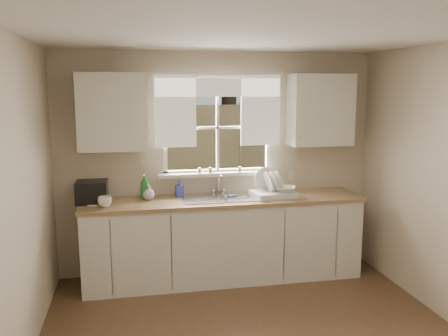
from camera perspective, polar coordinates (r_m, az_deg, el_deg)
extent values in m
cube|color=beige|center=(5.55, -0.72, -6.29)|extent=(3.60, 0.02, 1.15)
cube|color=beige|center=(5.34, -0.76, 12.08)|extent=(3.60, 0.02, 0.35)
cube|color=beige|center=(5.27, -13.72, 4.49)|extent=(1.20, 0.02, 1.00)
cube|color=beige|center=(5.70, 11.25, 4.95)|extent=(1.20, 0.02, 1.00)
cube|color=beige|center=(3.45, -24.76, -5.51)|extent=(0.02, 4.00, 2.50)
cube|color=silver|center=(3.41, 5.70, 16.34)|extent=(3.60, 4.00, 0.02)
cube|color=white|center=(5.44, -0.77, -0.40)|extent=(1.30, 0.06, 0.05)
cube|color=white|center=(5.36, -0.79, 10.20)|extent=(1.30, 0.06, 0.05)
cube|color=white|center=(5.30, -7.19, 4.71)|extent=(0.05, 0.06, 1.05)
cube|color=white|center=(5.52, 5.38, 4.94)|extent=(0.05, 0.06, 1.05)
cube|color=white|center=(5.38, -0.78, 4.86)|extent=(0.03, 0.04, 1.00)
cube|color=white|center=(5.38, -0.78, 4.86)|extent=(1.20, 0.04, 0.03)
cube|color=white|center=(5.39, -0.65, -0.72)|extent=(1.38, 0.14, 0.04)
cylinder|color=white|center=(5.28, -0.63, 11.29)|extent=(1.50, 0.02, 0.02)
cube|color=white|center=(5.23, -5.86, 6.87)|extent=(0.45, 0.02, 0.80)
cube|color=white|center=(5.40, 4.40, 6.98)|extent=(0.45, 0.02, 0.80)
cube|color=white|center=(5.29, -0.65, 9.66)|extent=(1.40, 0.02, 0.20)
cube|color=silver|center=(5.29, -0.06, -8.68)|extent=(3.00, 0.62, 0.87)
cube|color=#98764C|center=(5.17, -0.07, -3.88)|extent=(3.04, 0.65, 0.04)
cube|color=silver|center=(5.08, -13.32, 6.58)|extent=(0.70, 0.33, 0.80)
cube|color=silver|center=(5.51, 11.53, 6.87)|extent=(0.70, 0.33, 0.80)
cube|color=beige|center=(5.65, 8.11, -0.84)|extent=(0.08, 0.01, 0.12)
cylinder|color=brown|center=(5.34, -1.67, -0.26)|extent=(0.04, 0.04, 0.06)
cylinder|color=brown|center=(5.41, 1.89, -0.14)|extent=(0.04, 0.04, 0.06)
cylinder|color=brown|center=(5.32, -2.94, -0.31)|extent=(0.04, 0.04, 0.06)
cube|color=#335421|center=(10.51, -5.77, -2.02)|extent=(20.00, 10.00, 0.02)
cube|color=olive|center=(8.39, -4.52, 1.41)|extent=(8.00, 0.10, 1.80)
cube|color=maroon|center=(11.79, -12.42, 4.58)|extent=(3.00, 3.00, 2.20)
cube|color=black|center=(11.75, -12.65, 10.66)|extent=(3.20, 3.20, 0.30)
cylinder|color=#423021|center=(11.51, 0.60, 7.18)|extent=(0.36, 0.36, 3.20)
sphere|color=#214716|center=(11.65, 0.62, 19.06)|extent=(4.00, 4.00, 4.00)
cube|color=#B7B7BC|center=(5.21, -0.13, -4.45)|extent=(0.84, 0.46, 0.18)
cube|color=#B7B7BC|center=(5.19, -0.13, -3.54)|extent=(0.88, 0.50, 0.01)
cube|color=#B7B7BC|center=(5.19, -0.13, -3.81)|extent=(0.02, 0.41, 0.14)
cylinder|color=silver|center=(5.41, -0.65, -1.86)|extent=(0.03, 0.03, 0.22)
cylinder|color=silver|center=(5.31, -0.49, -0.87)|extent=(0.02, 0.18, 0.02)
sphere|color=silver|center=(5.41, -1.27, -2.72)|extent=(0.05, 0.05, 0.05)
sphere|color=silver|center=(5.43, -0.02, -2.66)|extent=(0.05, 0.05, 0.05)
cube|color=silver|center=(5.27, 5.91, -3.11)|extent=(0.51, 0.41, 0.06)
cylinder|color=white|center=(5.33, 5.04, -1.27)|extent=(0.27, 0.11, 0.25)
cylinder|color=white|center=(5.21, 5.34, -1.65)|extent=(0.10, 0.23, 0.22)
cylinder|color=white|center=(5.24, 5.94, -1.60)|extent=(0.10, 0.23, 0.22)
cylinder|color=white|center=(5.26, 6.53, -1.56)|extent=(0.10, 0.23, 0.22)
imported|color=silver|center=(5.25, 7.39, -2.52)|extent=(0.28, 0.28, 0.05)
imported|color=#2A8231|center=(5.17, -9.51, -2.24)|extent=(0.14, 0.14, 0.27)
imported|color=#323FBD|center=(5.25, -5.39, -2.45)|extent=(0.09, 0.10, 0.19)
imported|color=beige|center=(5.15, -9.02, -2.92)|extent=(0.15, 0.15, 0.16)
cylinder|color=white|center=(5.08, -15.43, -4.19)|extent=(0.16, 0.16, 0.01)
imported|color=silver|center=(4.92, -14.15, -3.97)|extent=(0.15, 0.15, 0.11)
cube|color=black|center=(5.13, -15.61, -2.79)|extent=(0.33, 0.28, 0.23)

